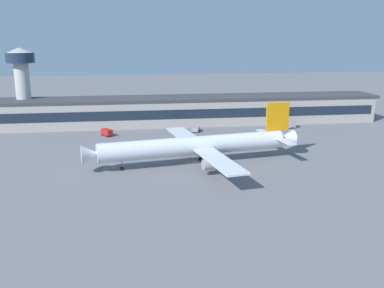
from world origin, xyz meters
The scene contains 10 objects.
ground_plane centered at (0.00, 0.00, 0.00)m, with size 600.00×600.00×0.00m, color slate.
terminal_building centered at (0.00, 58.28, 5.78)m, with size 175.54×17.75×11.51m.
airliner centered at (0.58, -1.15, 5.46)m, with size 64.44×55.67×16.82m.
control_tower centered at (-60.92, 61.78, 19.92)m, with size 11.05×11.05×31.95m.
crew_van centered at (-27.16, 39.26, 1.46)m, with size 4.64×5.57×2.55m.
catering_truck centered at (43.88, 43.08, 2.29)m, with size 7.21×2.67×4.15m.
pushback_tractor centered at (6.94, 42.08, 1.05)m, with size 4.07×5.40×1.75m.
traffic_cone_0 centered at (10.10, -12.20, 0.33)m, with size 0.52×0.52×0.65m, color #F2590C.
traffic_cone_1 centered at (-27.11, -17.76, 0.28)m, with size 0.44×0.44×0.55m, color #F2590C.
traffic_cone_2 centered at (15.15, -10.98, 0.29)m, with size 0.46×0.46×0.58m, color #F2590C.
Camera 1 is at (-18.41, -121.97, 36.56)m, focal length 40.65 mm.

